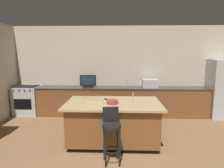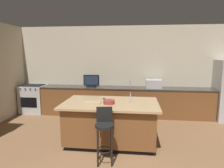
{
  "view_description": "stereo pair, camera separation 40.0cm",
  "coord_description": "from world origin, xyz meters",
  "px_view_note": "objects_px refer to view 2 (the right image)",
  "views": [
    {
      "loc": [
        -0.1,
        -1.77,
        2.0
      ],
      "look_at": [
        -0.3,
        3.21,
        1.21
      ],
      "focal_mm": 32.25,
      "sensor_mm": 36.0,
      "label": 1
    },
    {
      "loc": [
        0.3,
        -1.74,
        2.0
      ],
      "look_at": [
        -0.3,
        3.21,
        1.21
      ],
      "focal_mm": 32.25,
      "sensor_mm": 36.0,
      "label": 2
    }
  ],
  "objects_px": {
    "range_oven": "(33,99)",
    "tv_remote": "(105,99)",
    "kitchen_island": "(111,122)",
    "fruit_bowl": "(109,102)",
    "cutting_board": "(92,102)",
    "microwave": "(154,84)",
    "tv_monitor": "(91,81)",
    "bar_stool_center": "(105,130)"
  },
  "relations": [
    {
      "from": "tv_remote",
      "to": "kitchen_island",
      "type": "bearing_deg",
      "value": -84.32
    },
    {
      "from": "fruit_bowl",
      "to": "cutting_board",
      "type": "bearing_deg",
      "value": 173.4
    },
    {
      "from": "fruit_bowl",
      "to": "tv_remote",
      "type": "relative_size",
      "value": 1.4
    },
    {
      "from": "kitchen_island",
      "to": "fruit_bowl",
      "type": "relative_size",
      "value": 8.67
    },
    {
      "from": "microwave",
      "to": "cutting_board",
      "type": "height_order",
      "value": "microwave"
    },
    {
      "from": "range_oven",
      "to": "fruit_bowl",
      "type": "height_order",
      "value": "fruit_bowl"
    },
    {
      "from": "range_oven",
      "to": "tv_remote",
      "type": "height_order",
      "value": "tv_remote"
    },
    {
      "from": "kitchen_island",
      "to": "range_oven",
      "type": "relative_size",
      "value": 2.21
    },
    {
      "from": "range_oven",
      "to": "tv_monitor",
      "type": "height_order",
      "value": "tv_monitor"
    },
    {
      "from": "bar_stool_center",
      "to": "tv_monitor",
      "type": "bearing_deg",
      "value": 97.2
    },
    {
      "from": "tv_remote",
      "to": "microwave",
      "type": "bearing_deg",
      "value": 24.24
    },
    {
      "from": "kitchen_island",
      "to": "tv_monitor",
      "type": "distance_m",
      "value": 2.19
    },
    {
      "from": "range_oven",
      "to": "fruit_bowl",
      "type": "distance_m",
      "value": 3.58
    },
    {
      "from": "range_oven",
      "to": "tv_monitor",
      "type": "distance_m",
      "value": 2.1
    },
    {
      "from": "microwave",
      "to": "tv_remote",
      "type": "distance_m",
      "value": 2.15
    },
    {
      "from": "fruit_bowl",
      "to": "tv_remote",
      "type": "height_order",
      "value": "fruit_bowl"
    },
    {
      "from": "microwave",
      "to": "tv_remote",
      "type": "bearing_deg",
      "value": -125.49
    },
    {
      "from": "bar_stool_center",
      "to": "cutting_board",
      "type": "xyz_separation_m",
      "value": [
        -0.39,
        0.74,
        0.32
      ]
    },
    {
      "from": "kitchen_island",
      "to": "bar_stool_center",
      "type": "xyz_separation_m",
      "value": [
        -0.01,
        -0.83,
        0.14
      ]
    },
    {
      "from": "range_oven",
      "to": "microwave",
      "type": "distance_m",
      "value": 3.99
    },
    {
      "from": "tv_monitor",
      "to": "bar_stool_center",
      "type": "relative_size",
      "value": 0.49
    },
    {
      "from": "kitchen_island",
      "to": "microwave",
      "type": "distance_m",
      "value": 2.33
    },
    {
      "from": "tv_monitor",
      "to": "microwave",
      "type": "bearing_deg",
      "value": 1.53
    },
    {
      "from": "tv_monitor",
      "to": "fruit_bowl",
      "type": "distance_m",
      "value": 2.23
    },
    {
      "from": "kitchen_island",
      "to": "tv_remote",
      "type": "relative_size",
      "value": 12.12
    },
    {
      "from": "bar_stool_center",
      "to": "tv_remote",
      "type": "height_order",
      "value": "bar_stool_center"
    },
    {
      "from": "range_oven",
      "to": "tv_remote",
      "type": "bearing_deg",
      "value": -32.97
    },
    {
      "from": "fruit_bowl",
      "to": "cutting_board",
      "type": "relative_size",
      "value": 0.62
    },
    {
      "from": "tv_monitor",
      "to": "cutting_board",
      "type": "xyz_separation_m",
      "value": [
        0.46,
        -2.02,
        -0.16
      ]
    },
    {
      "from": "kitchen_island",
      "to": "tv_monitor",
      "type": "xyz_separation_m",
      "value": [
        -0.86,
        1.92,
        0.62
      ]
    },
    {
      "from": "kitchen_island",
      "to": "fruit_bowl",
      "type": "bearing_deg",
      "value": -96.57
    },
    {
      "from": "tv_monitor",
      "to": "bar_stool_center",
      "type": "distance_m",
      "value": 2.92
    },
    {
      "from": "fruit_bowl",
      "to": "tv_remote",
      "type": "bearing_deg",
      "value": 112.04
    },
    {
      "from": "microwave",
      "to": "bar_stool_center",
      "type": "distance_m",
      "value": 3.04
    },
    {
      "from": "kitchen_island",
      "to": "bar_stool_center",
      "type": "height_order",
      "value": "bar_stool_center"
    },
    {
      "from": "tv_remote",
      "to": "cutting_board",
      "type": "distance_m",
      "value": 0.39
    },
    {
      "from": "microwave",
      "to": "tv_monitor",
      "type": "xyz_separation_m",
      "value": [
        -1.94,
        -0.05,
        0.05
      ]
    },
    {
      "from": "range_oven",
      "to": "bar_stool_center",
      "type": "relative_size",
      "value": 0.92
    },
    {
      "from": "kitchen_island",
      "to": "bar_stool_center",
      "type": "relative_size",
      "value": 2.03
    },
    {
      "from": "tv_monitor",
      "to": "range_oven",
      "type": "bearing_deg",
      "value": 178.55
    },
    {
      "from": "cutting_board",
      "to": "bar_stool_center",
      "type": "bearing_deg",
      "value": -62.45
    },
    {
      "from": "kitchen_island",
      "to": "cutting_board",
      "type": "distance_m",
      "value": 0.61
    }
  ]
}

